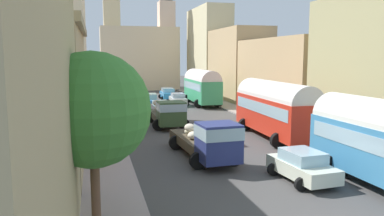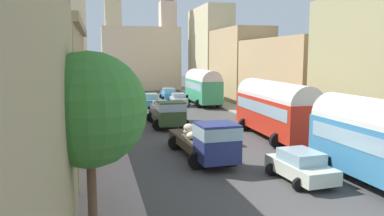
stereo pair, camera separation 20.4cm
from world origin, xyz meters
name	(u,v)px [view 2 (the right image)]	position (x,y,z in m)	size (l,w,h in m)	color
ground_plane	(178,116)	(0.00, 27.00, 0.00)	(154.00, 154.00, 0.00)	#464443
sidewalk_left	(103,119)	(-7.25, 27.00, 0.07)	(2.50, 70.00, 0.14)	#A59393
sidewalk_right	(247,113)	(7.25, 27.00, 0.07)	(2.50, 70.00, 0.14)	gray
building_left_1	(33,93)	(-11.08, 13.18, 3.87)	(5.67, 12.84, 7.70)	tan
building_left_2	(53,54)	(-11.20, 25.20, 6.08)	(5.39, 10.68, 12.17)	beige
building_right_2	(286,77)	(10.87, 25.70, 3.83)	(4.73, 14.62, 7.66)	tan
building_right_3	(240,65)	(11.10, 39.27, 4.76)	(5.21, 11.72, 9.52)	tan
building_right_4	(210,50)	(10.67, 52.11, 6.88)	(4.33, 12.60, 13.76)	beige
distant_church	(141,54)	(0.00, 59.47, 6.26)	(13.43, 7.54, 18.05)	beige
parked_bus_1	(275,107)	(4.71, 15.56, 2.28)	(3.40, 9.63, 4.12)	red
parked_bus_2	(203,85)	(4.80, 35.25, 2.37)	(3.45, 9.05, 4.28)	#379863
cargo_truck_0	(207,140)	(-1.77, 10.69, 1.23)	(3.17, 7.53, 2.45)	navy
cargo_truck_1	(168,113)	(-1.99, 21.57, 1.21)	(3.03, 6.57, 2.32)	#334E2B
car_0	(162,109)	(-1.53, 27.47, 0.78)	(2.31, 4.16, 1.53)	#2C2C2F
car_1	(151,100)	(-1.59, 34.81, 0.78)	(2.33, 4.03, 1.56)	#3A87C8
car_2	(301,166)	(1.62, 6.38, 0.74)	(2.50, 3.90, 1.48)	silver
car_3	(179,99)	(1.77, 35.10, 0.76)	(2.34, 4.08, 1.50)	silver
car_4	(169,94)	(1.86, 42.02, 0.79)	(2.44, 4.44, 1.56)	#368FCD
pedestrian_0	(100,110)	(-7.48, 25.97, 0.99)	(0.39, 0.39, 1.73)	#282D50
pedestrian_1	(102,127)	(-7.38, 17.50, 1.03)	(0.52, 0.52, 1.80)	#172446
pedestrian_2	(106,108)	(-6.91, 28.20, 0.96)	(0.53, 0.53, 1.69)	#687650
roadside_tree_0	(89,110)	(-7.90, 3.33, 4.16)	(3.81, 3.81, 6.08)	brown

